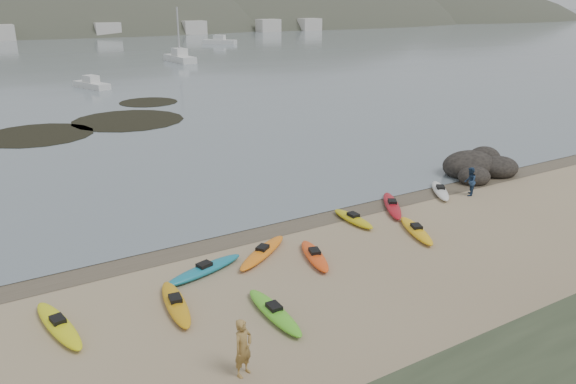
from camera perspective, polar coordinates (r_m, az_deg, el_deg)
ground at (r=27.27m, az=-0.00°, el=-2.98°), size 600.00×600.00×0.00m
wet_sand at (r=27.03m, az=0.33°, el=-3.18°), size 60.00×60.00×0.00m
kayaks at (r=23.88m, az=1.59°, el=-5.87°), size 22.50×9.53×0.34m
person_west at (r=16.49m, az=-4.58°, el=-15.50°), size 0.76×0.63×1.77m
person_east at (r=32.16m, az=18.00°, el=1.02°), size 0.97×0.94×1.58m
rock_cluster at (r=36.51m, az=18.76°, el=2.12°), size 5.27×3.87×1.77m
kelp_mats at (r=52.25m, az=-18.32°, el=6.81°), size 19.59×17.21×0.04m
moored_boats at (r=105.41m, az=-20.82°, el=12.56°), size 81.68×63.70×1.23m
far_hills at (r=223.39m, az=-17.96°, el=11.39°), size 550.00×135.00×80.00m
far_town at (r=167.88m, az=-25.69°, el=14.42°), size 199.00×5.00×4.00m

